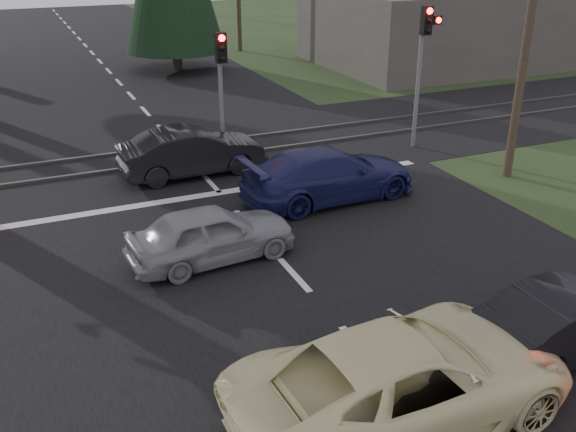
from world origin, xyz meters
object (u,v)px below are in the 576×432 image
cream_coupe (404,378)px  blue_sedan (329,175)px  silver_car (211,234)px  traffic_signal_right (424,50)px  utility_pole_near (530,15)px  dark_hatchback (576,319)px  traffic_signal_center (221,75)px  dark_car_far (192,152)px

cream_coupe → blue_sedan: 8.84m
cream_coupe → silver_car: cream_coupe is taller
traffic_signal_right → utility_pole_near: (0.95, -3.47, 1.41)m
dark_hatchback → silver_car: silver_car is taller
traffic_signal_right → utility_pole_near: size_ratio=0.52×
traffic_signal_center → dark_car_far: traffic_signal_center is taller
dark_hatchback → dark_car_far: size_ratio=0.88×
dark_hatchback → traffic_signal_center: bearing=11.1°
dark_hatchback → dark_car_far: (-3.67, 11.46, 0.08)m
dark_hatchback → dark_car_far: 12.03m
cream_coupe → dark_car_far: 11.74m
dark_car_far → utility_pole_near: bearing=-116.6°
traffic_signal_right → silver_car: size_ratio=1.23×
traffic_signal_center → utility_pole_near: bearing=-32.0°
dark_hatchback → blue_sedan: bearing=5.3°
blue_sedan → dark_car_far: bearing=37.2°
silver_car → dark_car_far: (1.16, 5.58, 0.07)m
dark_hatchback → silver_car: (-4.83, 5.88, 0.01)m
utility_pole_near → traffic_signal_right: bearing=105.3°
traffic_signal_right → dark_car_far: (-7.80, 0.51, -2.59)m
cream_coupe → silver_car: size_ratio=1.43×
cream_coupe → utility_pole_near: bearing=-51.8°
cream_coupe → dark_hatchback: (3.75, 0.28, -0.12)m
traffic_signal_right → dark_car_far: bearing=176.2°
traffic_signal_center → dark_hatchback: (2.42, -12.15, -2.17)m
dark_hatchback → utility_pole_near: bearing=-34.4°
cream_coupe → dark_car_far: cream_coupe is taller
traffic_signal_right → dark_car_far: size_ratio=1.08×
blue_sedan → cream_coupe: bearing=157.0°
traffic_signal_center → silver_car: 7.06m
traffic_signal_center → cream_coupe: size_ratio=0.75×
dark_hatchback → blue_sedan: size_ratio=0.78×
traffic_signal_right → utility_pole_near: bearing=-74.7°
blue_sedan → traffic_signal_right: bearing=-62.4°
blue_sedan → traffic_signal_center: bearing=18.8°
traffic_signal_right → utility_pole_near: 3.87m
traffic_signal_right → traffic_signal_center: (-6.55, 1.20, -0.51)m
traffic_signal_center → dark_hatchback: 12.58m
utility_pole_near → silver_car: size_ratio=2.36×
traffic_signal_center → blue_sedan: size_ratio=0.82×
utility_pole_near → blue_sedan: size_ratio=1.80×
silver_car → blue_sedan: bearing=-67.3°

